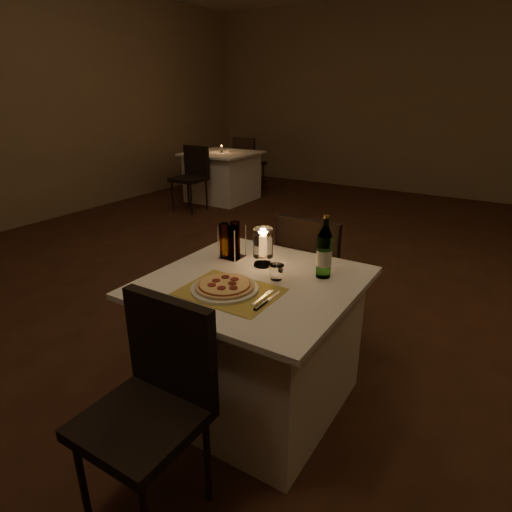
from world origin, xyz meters
The scene contains 18 objects.
floor centered at (0.00, 0.00, -0.01)m, with size 8.00×10.00×0.02m, color #432315.
wall_back centered at (0.00, 5.01, 1.50)m, with size 8.00×0.02×3.00m, color #89714F.
main_table centered at (0.28, -0.84, 0.37)m, with size 1.00×1.00×0.74m.
chair_near centered at (0.28, -1.56, 0.55)m, with size 0.42×0.42×0.90m.
chair_far centered at (0.28, -0.13, 0.55)m, with size 0.42×0.42×0.90m.
placemat centered at (0.26, -1.02, 0.74)m, with size 0.45×0.34×0.00m, color gold.
plate centered at (0.23, -1.02, 0.75)m, with size 0.32×0.32×0.01m, color white.
pizza centered at (0.23, -1.02, 0.77)m, with size 0.28×0.28×0.02m.
fork centered at (0.43, -0.99, 0.75)m, with size 0.02×0.18×0.00m.
knife centered at (0.46, -1.05, 0.75)m, with size 0.02×0.22×0.01m.
tumbler centered at (0.37, -0.78, 0.78)m, with size 0.08×0.08×0.08m, color white, non-canonical shape.
water_bottle centered at (0.56, -0.62, 0.87)m, with size 0.08×0.08×0.32m.
hurricane_candle centered at (0.22, -0.65, 0.86)m, with size 0.11×0.11×0.21m.
cruet_caddy centered at (0.02, -0.66, 0.84)m, with size 0.12×0.12×0.21m.
neighbor_table_left centered at (-2.65, 2.91, 0.37)m, with size 1.00×1.00×0.74m.
neighbor_chair_la centered at (-2.65, 2.19, 0.55)m, with size 0.42×0.42×0.90m.
neighbor_chair_lb centered at (-2.65, 3.62, 0.55)m, with size 0.42×0.42×0.90m.
neighbor_candle_left centered at (-2.65, 2.91, 0.79)m, with size 0.03×0.03×0.11m.
Camera 1 is at (1.32, -2.49, 1.62)m, focal length 30.00 mm.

